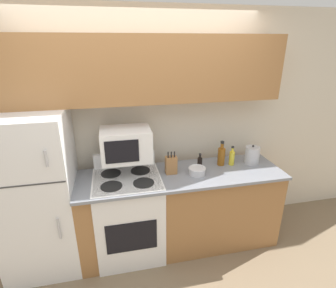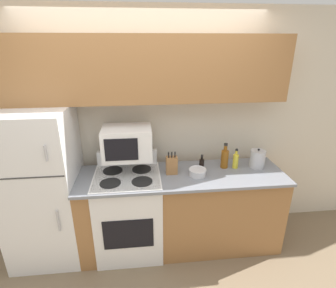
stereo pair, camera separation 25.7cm
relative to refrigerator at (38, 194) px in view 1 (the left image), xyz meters
name	(u,v)px [view 1 (the left image)]	position (x,y,z in m)	size (l,w,h in m)	color
ground_plane	(155,267)	(1.08, -0.35, -0.81)	(12.00, 12.00, 0.00)	#7F6B51
wall_back	(142,130)	(1.08, 0.38, 0.46)	(8.00, 0.05, 2.55)	beige
lower_cabinets	(181,209)	(1.43, -0.04, -0.36)	(2.15, 0.64, 0.91)	#9E6B3D
refrigerator	(38,194)	(0.00, 0.00, 0.00)	(0.70, 0.72, 1.63)	white
upper_cabinets	(142,69)	(1.08, 0.20, 1.13)	(2.86, 0.31, 0.64)	#9E6B3D
stove	(129,215)	(0.86, -0.05, -0.34)	(0.68, 0.63, 1.08)	white
microwave	(126,144)	(0.88, 0.05, 0.43)	(0.49, 0.38, 0.32)	white
knife_block	(171,165)	(1.32, -0.03, 0.19)	(0.12, 0.08, 0.25)	#9E6B3D
bowl	(197,171)	(1.58, -0.11, 0.14)	(0.18, 0.18, 0.08)	silver
bottle_soy_sauce	(200,163)	(1.65, 0.01, 0.17)	(0.05, 0.05, 0.18)	black
bottle_whiskey	(221,156)	(1.91, 0.05, 0.21)	(0.08, 0.08, 0.28)	brown
bottle_cooking_spray	(232,158)	(2.03, 0.03, 0.18)	(0.06, 0.06, 0.22)	gold
kettle	(252,155)	(2.27, 0.02, 0.20)	(0.16, 0.16, 0.22)	#B7B7BC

